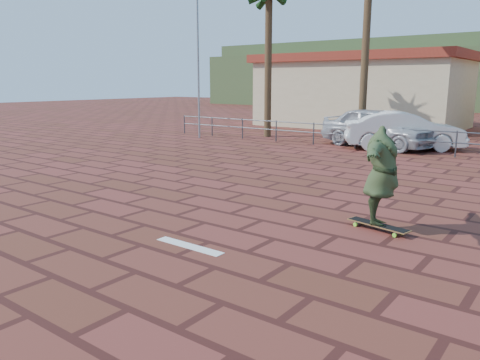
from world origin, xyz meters
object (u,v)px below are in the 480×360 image
object	(u,v)px
skateboarder	(381,176)
car_white	(403,130)
longboard	(378,225)
car_silver	(378,127)

from	to	relation	value
skateboarder	car_white	xyz separation A→B (m)	(-3.29, 11.38, -0.27)
longboard	skateboarder	xyz separation A→B (m)	(0.00, 0.00, 0.96)
longboard	skateboarder	world-z (taller)	skateboarder
longboard	skateboarder	bearing A→B (deg)	57.74
car_white	longboard	bearing A→B (deg)	167.07
longboard	skateboarder	distance (m)	0.96
longboard	car_white	bearing A→B (deg)	118.88
longboard	skateboarder	size ratio (longest dim) A/B	0.55
longboard	car_silver	world-z (taller)	car_silver
car_silver	longboard	bearing A→B (deg)	-146.52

